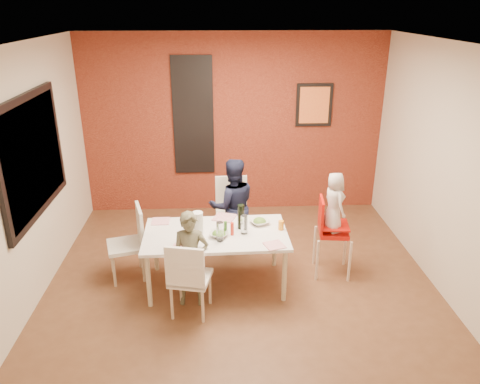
{
  "coord_description": "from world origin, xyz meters",
  "views": [
    {
      "loc": [
        -0.25,
        -4.65,
        3.06
      ],
      "look_at": [
        0.0,
        0.3,
        1.05
      ],
      "focal_mm": 35.0,
      "sensor_mm": 36.0,
      "label": 1
    }
  ],
  "objects_px": {
    "child_far": "(233,206)",
    "wine_bottle": "(241,217)",
    "chair_left": "(132,239)",
    "child_near": "(191,259)",
    "chair_near": "(188,276)",
    "toddler": "(334,202)",
    "high_chair": "(330,229)",
    "paper_towel_roll": "(198,223)",
    "dining_table": "(216,238)",
    "chair_far": "(232,207)"
  },
  "relations": [
    {
      "from": "dining_table",
      "to": "wine_bottle",
      "type": "relative_size",
      "value": 5.62
    },
    {
      "from": "chair_left",
      "to": "wine_bottle",
      "type": "bearing_deg",
      "value": 68.41
    },
    {
      "from": "dining_table",
      "to": "chair_left",
      "type": "xyz_separation_m",
      "value": [
        -0.98,
        0.23,
        -0.11
      ]
    },
    {
      "from": "chair_near",
      "to": "high_chair",
      "type": "xyz_separation_m",
      "value": [
        1.63,
        0.78,
        0.1
      ]
    },
    {
      "from": "chair_near",
      "to": "child_far",
      "type": "bearing_deg",
      "value": -97.59
    },
    {
      "from": "paper_towel_roll",
      "to": "child_near",
      "type": "bearing_deg",
      "value": -102.61
    },
    {
      "from": "chair_left",
      "to": "chair_near",
      "type": "bearing_deg",
      "value": 24.88
    },
    {
      "from": "high_chair",
      "to": "chair_left",
      "type": "bearing_deg",
      "value": 95.78
    },
    {
      "from": "chair_near",
      "to": "paper_towel_roll",
      "type": "height_order",
      "value": "paper_towel_roll"
    },
    {
      "from": "chair_near",
      "to": "child_near",
      "type": "bearing_deg",
      "value": -81.72
    },
    {
      "from": "chair_far",
      "to": "chair_left",
      "type": "distance_m",
      "value": 1.45
    },
    {
      "from": "chair_near",
      "to": "toddler",
      "type": "xyz_separation_m",
      "value": [
        1.65,
        0.78,
        0.45
      ]
    },
    {
      "from": "toddler",
      "to": "paper_towel_roll",
      "type": "height_order",
      "value": "toddler"
    },
    {
      "from": "child_far",
      "to": "toddler",
      "type": "distance_m",
      "value": 1.34
    },
    {
      "from": "high_chair",
      "to": "paper_towel_roll",
      "type": "xyz_separation_m",
      "value": [
        -1.54,
        -0.22,
        0.22
      ]
    },
    {
      "from": "chair_left",
      "to": "child_near",
      "type": "height_order",
      "value": "child_near"
    },
    {
      "from": "high_chair",
      "to": "paper_towel_roll",
      "type": "distance_m",
      "value": 1.57
    },
    {
      "from": "dining_table",
      "to": "chair_left",
      "type": "height_order",
      "value": "chair_left"
    },
    {
      "from": "chair_near",
      "to": "chair_left",
      "type": "relative_size",
      "value": 0.97
    },
    {
      "from": "chair_near",
      "to": "toddler",
      "type": "height_order",
      "value": "toddler"
    },
    {
      "from": "chair_near",
      "to": "toddler",
      "type": "distance_m",
      "value": 1.88
    },
    {
      "from": "high_chair",
      "to": "child_far",
      "type": "xyz_separation_m",
      "value": [
        -1.13,
        0.61,
        0.06
      ]
    },
    {
      "from": "chair_left",
      "to": "child_far",
      "type": "bearing_deg",
      "value": 99.75
    },
    {
      "from": "dining_table",
      "to": "chair_near",
      "type": "xyz_separation_m",
      "value": [
        -0.28,
        -0.58,
        -0.13
      ]
    },
    {
      "from": "dining_table",
      "to": "child_near",
      "type": "relative_size",
      "value": 1.51
    },
    {
      "from": "child_near",
      "to": "high_chair",
      "type": "bearing_deg",
      "value": 20.13
    },
    {
      "from": "toddler",
      "to": "paper_towel_roll",
      "type": "bearing_deg",
      "value": 81.56
    },
    {
      "from": "dining_table",
      "to": "chair_far",
      "type": "distance_m",
      "value": 1.07
    },
    {
      "from": "high_chair",
      "to": "chair_near",
      "type": "bearing_deg",
      "value": 122.26
    },
    {
      "from": "chair_left",
      "to": "child_far",
      "type": "xyz_separation_m",
      "value": [
        1.2,
        0.57,
        0.14
      ]
    },
    {
      "from": "chair_near",
      "to": "child_near",
      "type": "relative_size",
      "value": 0.8
    },
    {
      "from": "dining_table",
      "to": "child_near",
      "type": "bearing_deg",
      "value": -127.68
    },
    {
      "from": "chair_near",
      "to": "chair_left",
      "type": "height_order",
      "value": "chair_left"
    },
    {
      "from": "child_far",
      "to": "chair_near",
      "type": "bearing_deg",
      "value": 61.45
    },
    {
      "from": "high_chair",
      "to": "paper_towel_roll",
      "type": "bearing_deg",
      "value": 104.83
    },
    {
      "from": "chair_near",
      "to": "high_chair",
      "type": "bearing_deg",
      "value": -142.07
    },
    {
      "from": "high_chair",
      "to": "toddler",
      "type": "bearing_deg",
      "value": -95.2
    },
    {
      "from": "chair_far",
      "to": "paper_towel_roll",
      "type": "bearing_deg",
      "value": -112.74
    },
    {
      "from": "chair_left",
      "to": "chair_far",
      "type": "bearing_deg",
      "value": 108.47
    },
    {
      "from": "child_far",
      "to": "wine_bottle",
      "type": "relative_size",
      "value": 4.41
    },
    {
      "from": "chair_far",
      "to": "toddler",
      "type": "height_order",
      "value": "toddler"
    },
    {
      "from": "child_near",
      "to": "wine_bottle",
      "type": "xyz_separation_m",
      "value": [
        0.56,
        0.45,
        0.27
      ]
    },
    {
      "from": "dining_table",
      "to": "toddler",
      "type": "distance_m",
      "value": 1.42
    },
    {
      "from": "high_chair",
      "to": "toddler",
      "type": "xyz_separation_m",
      "value": [
        0.02,
        -0.01,
        0.35
      ]
    },
    {
      "from": "wine_bottle",
      "to": "chair_left",
      "type": "bearing_deg",
      "value": 174.14
    },
    {
      "from": "chair_near",
      "to": "wine_bottle",
      "type": "xyz_separation_m",
      "value": [
        0.57,
        0.69,
        0.33
      ]
    },
    {
      "from": "chair_near",
      "to": "high_chair",
      "type": "relative_size",
      "value": 0.89
    },
    {
      "from": "chair_far",
      "to": "wine_bottle",
      "type": "relative_size",
      "value": 3.18
    },
    {
      "from": "dining_table",
      "to": "toddler",
      "type": "relative_size",
      "value": 2.26
    },
    {
      "from": "chair_far",
      "to": "chair_near",
      "type": "bearing_deg",
      "value": -108.8
    }
  ]
}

